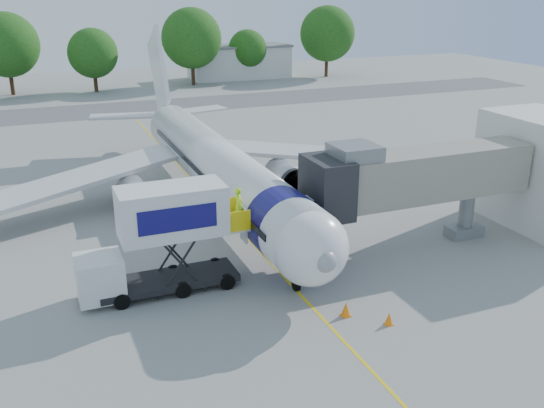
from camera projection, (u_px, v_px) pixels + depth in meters
name	position (u px, v px, depth m)	size (l,w,h in m)	color
ground	(235.00, 226.00, 39.11)	(160.00, 160.00, 0.00)	#979795
guidance_line	(235.00, 225.00, 39.11)	(0.15, 70.00, 0.01)	yellow
taxiway_strip	(126.00, 109.00, 75.65)	(120.00, 10.00, 0.01)	#59595B
aircraft	(215.00, 165.00, 41.69)	(34.17, 37.73, 11.35)	white
jet_bridge	(407.00, 178.00, 34.37)	(13.90, 3.20, 6.60)	gray
catering_hiloader	(160.00, 241.00, 29.85)	(8.58, 2.44, 5.50)	black
ground_tug	(355.00, 345.00, 24.89)	(3.66, 2.14, 1.40)	silver
safety_cone_a	(389.00, 319.00, 27.64)	(0.39, 0.39, 0.62)	orange
safety_cone_b	(346.00, 309.00, 28.35)	(0.46, 0.46, 0.74)	orange
outbuilding_right	(239.00, 61.00, 99.95)	(16.40, 7.40, 5.30)	silver
tree_c	(6.00, 45.00, 82.93)	(8.84, 8.84, 11.27)	#382314
tree_d	(93.00, 53.00, 86.06)	(7.02, 7.02, 8.95)	#382314
tree_e	(191.00, 38.00, 91.23)	(9.04, 9.04, 11.53)	#382314
tree_f	(248.00, 49.00, 97.84)	(6.20, 6.20, 7.91)	#382314
tree_g	(327.00, 34.00, 99.75)	(9.02, 9.02, 11.50)	#382314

